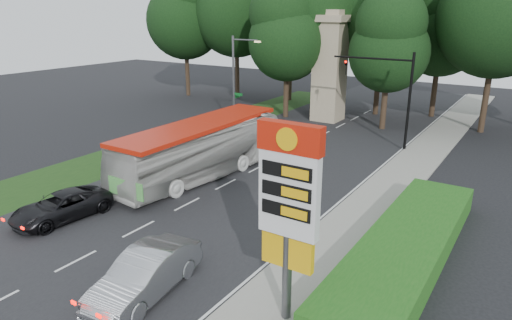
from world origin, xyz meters
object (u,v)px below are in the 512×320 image
Objects in this scene: monument at (330,66)px; gas_station_pylon at (289,198)px; transit_bus at (201,150)px; sedan_silver at (145,274)px; suv_charcoal at (61,206)px; streetlight_signs at (236,79)px; traffic_signal_mast at (392,86)px.

gas_station_pylon is at bearing -68.20° from monument.
transit_bus reaches higher than sedan_silver.
sedan_silver reaches higher than suv_charcoal.
gas_station_pylon is 1.36× the size of sedan_silver.
streetlight_signs is at bearing 104.09° from suv_charcoal.
monument reaches higher than streetlight_signs.
suv_charcoal is (-2.09, -27.25, -4.43)m from monument.
monument is 2.06× the size of suv_charcoal.
traffic_signal_mast is at bearing 78.77° from sedan_silver.
transit_bus is (4.89, -10.70, -2.70)m from streetlight_signs.
streetlight_signs reaches higher than sedan_silver.
transit_bus is at bearing -121.52° from traffic_signal_mast.
gas_station_pylon is 22.29m from traffic_signal_mast.
suv_charcoal is (2.90, -19.26, -3.76)m from streetlight_signs.
monument reaches higher than gas_station_pylon.
transit_bus is at bearing 140.48° from gas_station_pylon.
gas_station_pylon reaches higher than sedan_silver.
traffic_signal_mast is (-3.52, 22.00, 0.22)m from gas_station_pylon.
transit_bus is at bearing 112.48° from sedan_silver.
gas_station_pylon is 14.89m from transit_bus.
transit_bus is at bearing -90.30° from monument.
suv_charcoal is at bearing -114.69° from traffic_signal_mast.
traffic_signal_mast is at bearing 70.84° from suv_charcoal.
traffic_signal_mast is 9.76m from monument.
streetlight_signs is 19.84m from suv_charcoal.
sedan_silver is at bearing -93.70° from traffic_signal_mast.
gas_station_pylon is 1.40× the size of suv_charcoal.
gas_station_pylon is 0.86× the size of streetlight_signs.
traffic_signal_mast reaches higher than suv_charcoal.
gas_station_pylon is 0.55× the size of transit_bus.
transit_bus is (-0.10, -18.69, -3.37)m from monument.
gas_station_pylon is at bearing -80.91° from traffic_signal_mast.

